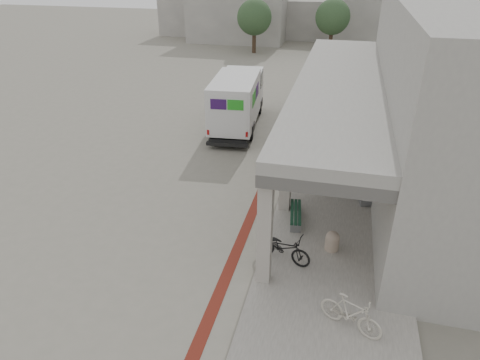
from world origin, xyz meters
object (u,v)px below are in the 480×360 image
(bench, at_px, (296,214))
(bicycle_cream, at_px, (351,313))
(fedex_truck, at_px, (237,100))
(bicycle_black, at_px, (283,247))
(utility_cabinet, at_px, (367,191))

(bench, distance_m, bicycle_cream, 4.92)
(fedex_truck, xyz_separation_m, bench, (4.29, -8.74, -1.13))
(fedex_truck, bearing_deg, bicycle_black, -74.43)
(bicycle_black, xyz_separation_m, bicycle_cream, (2.02, -2.29, 0.02))
(utility_cabinet, xyz_separation_m, bicycle_cream, (-0.48, -6.37, -0.03))
(fedex_truck, height_order, bicycle_black, fedex_truck)
(fedex_truck, height_order, bench, fedex_truck)
(fedex_truck, height_order, utility_cabinet, fedex_truck)
(fedex_truck, distance_m, bicycle_cream, 14.68)
(fedex_truck, relative_size, bench, 4.08)
(bench, xyz_separation_m, utility_cabinet, (2.40, 1.85, 0.24))
(bicycle_black, relative_size, bicycle_cream, 1.09)
(bicycle_black, bearing_deg, bicycle_cream, -120.31)
(bench, height_order, utility_cabinet, utility_cabinet)
(fedex_truck, xyz_separation_m, utility_cabinet, (6.69, -6.89, -0.89))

